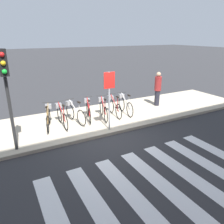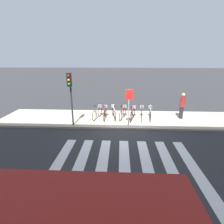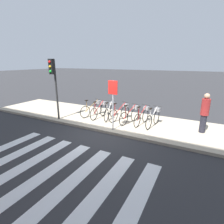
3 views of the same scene
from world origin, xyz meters
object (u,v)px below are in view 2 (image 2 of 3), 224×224
object	(u,v)px
parked_bicycle_4	(133,113)
parked_bicycle_2	(114,112)
parked_bicycle_3	(123,112)
traffic_light	(70,88)
parked_bicycle_0	(98,112)
pedestrian	(182,105)
parked_bicycle_5	(142,113)
parked_bicycle_1	(105,112)
parked_bicycle_6	(150,113)
sign_post	(129,102)

from	to	relation	value
parked_bicycle_4	parked_bicycle_2	bearing A→B (deg)	174.08
parked_bicycle_3	traffic_light	xyz separation A→B (m)	(-3.10, -1.49, 1.85)
parked_bicycle_0	pedestrian	bearing A→B (deg)	2.03
parked_bicycle_5	pedestrian	size ratio (longest dim) A/B	0.92
parked_bicycle_1	parked_bicycle_6	bearing A→B (deg)	0.85
parked_bicycle_3	parked_bicycle_2	bearing A→B (deg)	-178.71
parked_bicycle_2	traffic_light	world-z (taller)	traffic_light
parked_bicycle_4	sign_post	distance (m)	1.73
parked_bicycle_1	traffic_light	distance (m)	2.97
parked_bicycle_0	pedestrian	size ratio (longest dim) A/B	0.90
parked_bicycle_4	traffic_light	world-z (taller)	traffic_light
parked_bicycle_4	sign_post	world-z (taller)	sign_post
traffic_light	parked_bicycle_1	bearing A→B (deg)	35.99
parked_bicycle_2	traffic_light	xyz separation A→B (m)	(-2.46, -1.47, 1.85)
parked_bicycle_6	pedestrian	size ratio (longest dim) A/B	0.92
parked_bicycle_1	parked_bicycle_4	bearing A→B (deg)	-0.68
parked_bicycle_4	traffic_light	xyz separation A→B (m)	(-3.75, -1.34, 1.85)
parked_bicycle_1	traffic_light	xyz separation A→B (m)	(-1.88, -1.36, 1.85)
parked_bicycle_3	parked_bicycle_5	xyz separation A→B (m)	(1.24, -0.06, 0.00)
parked_bicycle_1	traffic_light	bearing A→B (deg)	-144.01
traffic_light	parked_bicycle_2	bearing A→B (deg)	30.93
parked_bicycle_1	sign_post	size ratio (longest dim) A/B	0.72
parked_bicycle_1	pedestrian	bearing A→B (deg)	3.14
parked_bicycle_1	parked_bicycle_6	world-z (taller)	same
parked_bicycle_2	parked_bicycle_6	bearing A→B (deg)	-1.54
parked_bicycle_0	parked_bicycle_1	world-z (taller)	same
parked_bicycle_2	parked_bicycle_5	xyz separation A→B (m)	(1.88, -0.05, 0.00)
parked_bicycle_2	parked_bicycle_4	bearing A→B (deg)	-5.92
sign_post	pedestrian	bearing A→B (deg)	23.56
parked_bicycle_6	pedestrian	xyz separation A→B (m)	(2.13, 0.24, 0.49)
parked_bicycle_1	sign_post	xyz separation A→B (m)	(1.51, -1.31, 1.10)
parked_bicycle_1	sign_post	world-z (taller)	sign_post
parked_bicycle_5	parked_bicycle_0	bearing A→B (deg)	179.59
parked_bicycle_5	parked_bicycle_6	size ratio (longest dim) A/B	1.00
parked_bicycle_6	traffic_light	distance (m)	5.44
parked_bicycle_2	traffic_light	bearing A→B (deg)	-149.07
parked_bicycle_0	parked_bicycle_3	size ratio (longest dim) A/B	1.00
parked_bicycle_0	sign_post	world-z (taller)	sign_post
parked_bicycle_0	parked_bicycle_3	xyz separation A→B (m)	(1.73, 0.04, 0.00)
parked_bicycle_1	pedestrian	distance (m)	5.19
sign_post	parked_bicycle_2	bearing A→B (deg)	123.28
parked_bicycle_0	pedestrian	xyz separation A→B (m)	(5.67, 0.20, 0.49)
pedestrian	parked_bicycle_2	bearing A→B (deg)	-177.84
parked_bicycle_4	sign_post	size ratio (longest dim) A/B	0.70
traffic_light	sign_post	world-z (taller)	traffic_light
traffic_light	sign_post	bearing A→B (deg)	0.94
parked_bicycle_3	traffic_light	distance (m)	3.90
parked_bicycle_1	parked_bicycle_4	world-z (taller)	same
sign_post	parked_bicycle_6	bearing A→B (deg)	41.60
pedestrian	parked_bicycle_1	bearing A→B (deg)	-176.86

